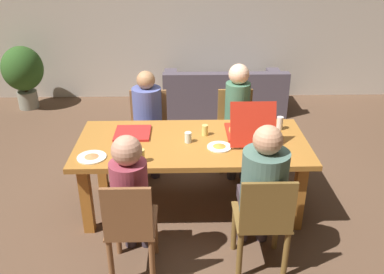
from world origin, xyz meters
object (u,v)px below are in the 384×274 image
at_px(person_3, 131,191).
at_px(drinking_glass_0, 188,137).
at_px(pizza_box_1, 133,133).
at_px(person_0, 238,110).
at_px(person_2, 263,184).
at_px(plate_0, 92,157).
at_px(pizza_box_0, 249,130).
at_px(dining_table, 192,150).
at_px(chair_0, 235,124).
at_px(plate_1, 219,146).
at_px(chair_2, 263,222).
at_px(drinking_glass_3, 141,156).
at_px(couch, 223,95).
at_px(chair_3, 131,228).
at_px(chair_1, 149,124).
at_px(person_1, 147,113).
at_px(drinking_glass_2, 205,130).
at_px(drinking_glass_1, 280,123).
at_px(potted_plant, 23,71).

bearing_deg(person_3, drinking_glass_0, 60.53).
bearing_deg(pizza_box_1, person_0, 28.19).
height_order(person_2, plate_0, person_2).
bearing_deg(pizza_box_0, dining_table, -168.78).
bearing_deg(chair_0, plate_1, -105.04).
height_order(chair_2, drinking_glass_3, chair_2).
bearing_deg(pizza_box_1, person_3, -84.73).
relative_size(person_2, pizza_box_1, 3.68).
bearing_deg(chair_0, dining_table, -120.06).
bearing_deg(couch, plate_1, -96.42).
bearing_deg(person_0, drinking_glass_0, -126.03).
distance_m(person_2, couch, 3.41).
height_order(person_2, drinking_glass_3, person_2).
height_order(chair_0, chair_3, chair_3).
relative_size(chair_0, chair_1, 1.01).
distance_m(person_1, plate_0, 1.18).
bearing_deg(person_3, couch, 72.90).
bearing_deg(drinking_glass_2, pizza_box_0, -2.99).
bearing_deg(chair_3, person_1, 90.00).
bearing_deg(person_0, chair_2, -90.00).
bearing_deg(pizza_box_0, drinking_glass_3, -153.53).
height_order(drinking_glass_1, drinking_glass_2, drinking_glass_1).
distance_m(chair_0, drinking_glass_3, 1.66).
relative_size(person_2, potted_plant, 1.27).
height_order(person_0, person_1, person_0).
bearing_deg(potted_plant, person_2, -48.84).
height_order(person_3, couch, person_3).
xyz_separation_m(chair_3, drinking_glass_0, (0.45, 0.95, 0.30)).
bearing_deg(couch, person_2, -90.40).
height_order(person_0, person_3, person_0).
distance_m(dining_table, couch, 2.67).
distance_m(dining_table, drinking_glass_2, 0.23).
bearing_deg(chair_1, pizza_box_1, -96.73).
relative_size(pizza_box_0, potted_plant, 0.57).
relative_size(dining_table, potted_plant, 2.20).
distance_m(drinking_glass_0, drinking_glass_1, 0.97).
height_order(person_0, potted_plant, person_0).
xyz_separation_m(dining_table, chair_0, (0.53, 0.92, -0.14)).
bearing_deg(chair_2, person_3, 174.70).
distance_m(chair_0, pizza_box_1, 1.37).
bearing_deg(plate_1, drinking_glass_0, 158.01).
height_order(chair_2, couch, chair_2).
bearing_deg(potted_plant, person_1, -43.22).
xyz_separation_m(plate_1, drinking_glass_1, (0.64, 0.38, 0.06)).
relative_size(chair_1, drinking_glass_3, 7.45).
bearing_deg(potted_plant, plate_0, -61.27).
distance_m(chair_0, person_0, 0.27).
relative_size(chair_0, person_1, 0.76).
bearing_deg(plate_0, person_1, 70.22).
xyz_separation_m(drinking_glass_2, couch, (0.43, 2.45, -0.54)).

